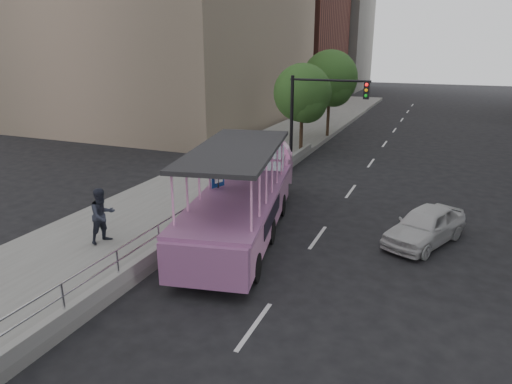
{
  "coord_description": "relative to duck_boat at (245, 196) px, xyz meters",
  "views": [
    {
      "loc": [
        4.82,
        -11.06,
        6.71
      ],
      "look_at": [
        -1.19,
        3.38,
        1.66
      ],
      "focal_mm": 32.0,
      "sensor_mm": 36.0,
      "label": 1
    }
  ],
  "objects": [
    {
      "name": "midrise_stone_b",
      "position": [
        -14.2,
        60.21,
        8.71
      ],
      "size": [
        16.0,
        14.0,
        20.0
      ],
      "primitive_type": "cube",
      "color": "slate",
      "rests_on": "ground"
    },
    {
      "name": "parking_sign",
      "position": [
        -0.72,
        -0.79,
        0.4
      ],
      "size": [
        0.23,
        0.57,
        2.68
      ],
      "color": "black",
      "rests_on": "ground"
    },
    {
      "name": "street_tree_near",
      "position": [
        -1.5,
        12.13,
        2.53
      ],
      "size": [
        3.52,
        3.52,
        5.72
      ],
      "color": "#362318",
      "rests_on": "ground"
    },
    {
      "name": "sidewalk",
      "position": [
        -3.95,
        6.21,
        -1.14
      ],
      "size": [
        5.5,
        80.0,
        0.3
      ],
      "primitive_type": "cube",
      "color": "gray",
      "rests_on": "ground"
    },
    {
      "name": "traffic_signal",
      "position": [
        0.1,
        8.7,
        2.21
      ],
      "size": [
        4.2,
        0.32,
        5.2
      ],
      "color": "black",
      "rests_on": "ground"
    },
    {
      "name": "ground",
      "position": [
        1.8,
        -3.79,
        -1.29
      ],
      "size": [
        160.0,
        160.0,
        0.0
      ],
      "primitive_type": "plane",
      "color": "black"
    },
    {
      "name": "guardrail",
      "position": [
        -1.32,
        -1.79,
        -0.14
      ],
      "size": [
        0.07,
        22.0,
        0.71
      ],
      "color": "silver",
      "rests_on": "kerb_wall"
    },
    {
      "name": "duck_boat",
      "position": [
        0.0,
        0.0,
        0.0
      ],
      "size": [
        4.53,
        10.73,
        3.47
      ],
      "color": "black",
      "rests_on": "ground"
    },
    {
      "name": "pedestrian_mid",
      "position": [
        -3.67,
        -3.6,
        -0.04
      ],
      "size": [
        0.95,
        1.09,
        1.9
      ],
      "primitive_type": "imported",
      "rotation": [
        0.0,
        0.0,
        1.29
      ],
      "color": "#272B39",
      "rests_on": "sidewalk"
    },
    {
      "name": "car",
      "position": [
        6.39,
        1.2,
        -0.63
      ],
      "size": [
        2.98,
        4.14,
        1.31
      ],
      "primitive_type": "imported",
      "rotation": [
        0.0,
        0.0,
        -0.42
      ],
      "color": "silver",
      "rests_on": "ground"
    },
    {
      "name": "kerb_wall",
      "position": [
        -1.32,
        -1.79,
        -0.81
      ],
      "size": [
        0.24,
        30.0,
        0.36
      ],
      "primitive_type": "cube",
      "color": "#9C9B97",
      "rests_on": "sidewalk"
    },
    {
      "name": "street_tree_far",
      "position": [
        -1.3,
        18.13,
        3.02
      ],
      "size": [
        3.97,
        3.97,
        6.45
      ],
      "color": "#362318",
      "rests_on": "ground"
    }
  ]
}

